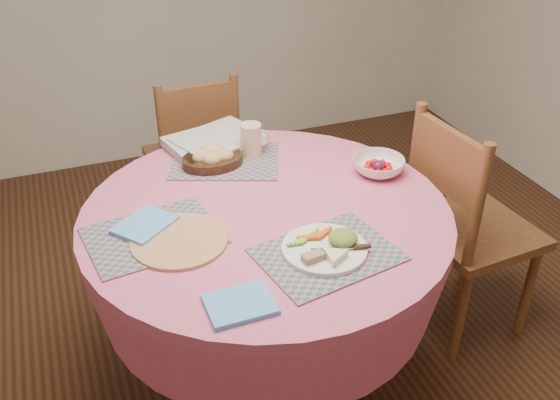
{
  "coord_description": "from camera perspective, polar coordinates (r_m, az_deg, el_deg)",
  "views": [
    {
      "loc": [
        -0.58,
        -1.64,
        1.87
      ],
      "look_at": [
        0.05,
        0.0,
        0.78
      ],
      "focal_mm": 40.0,
      "sensor_mm": 36.0,
      "label": 1
    }
  ],
  "objects": [
    {
      "name": "napkin_near",
      "position": [
        1.69,
        -3.68,
        -9.51
      ],
      "size": [
        0.18,
        0.14,
        0.01
      ],
      "primitive_type": "cube",
      "rotation": [
        0.0,
        0.0,
        0.01
      ],
      "color": "#5AA1E8",
      "rests_on": "dining_table"
    },
    {
      "name": "latte_mug",
      "position": [
        2.38,
        -2.61,
        5.53
      ],
      "size": [
        0.12,
        0.08,
        0.13
      ],
      "color": "beige",
      "rests_on": "placemat_back"
    },
    {
      "name": "placemat_front",
      "position": [
        1.87,
        4.33,
        -4.97
      ],
      "size": [
        0.45,
        0.37,
        0.01
      ],
      "primitive_type": "cube",
      "rotation": [
        0.0,
        0.0,
        0.18
      ],
      "color": "#14745C",
      "rests_on": "dining_table"
    },
    {
      "name": "chair_back",
      "position": [
        3.05,
        -7.79,
        4.07
      ],
      "size": [
        0.43,
        0.41,
        0.9
      ],
      "rotation": [
        0.0,
        0.0,
        3.18
      ],
      "color": "brown",
      "rests_on": "ground"
    },
    {
      "name": "dinner_plate",
      "position": [
        1.87,
        4.38,
        -4.31
      ],
      "size": [
        0.26,
        0.26,
        0.05
      ],
      "rotation": [
        0.0,
        0.0,
        0.18
      ],
      "color": "white",
      "rests_on": "placemat_front"
    },
    {
      "name": "placemat_left",
      "position": [
        1.99,
        -11.51,
        -3.21
      ],
      "size": [
        0.44,
        0.35,
        0.01
      ],
      "primitive_type": "cube",
      "rotation": [
        0.0,
        0.0,
        0.13
      ],
      "color": "#14745C",
      "rests_on": "dining_table"
    },
    {
      "name": "bread_bowl",
      "position": [
        2.34,
        -6.19,
        3.91
      ],
      "size": [
        0.23,
        0.23,
        0.08
      ],
      "color": "black",
      "rests_on": "placemat_back"
    },
    {
      "name": "chair_right",
      "position": [
        2.55,
        16.53,
        -2.08
      ],
      "size": [
        0.46,
        0.48,
        0.97
      ],
      "rotation": [
        0.0,
        0.0,
        1.65
      ],
      "color": "brown",
      "rests_on": "ground"
    },
    {
      "name": "dining_table",
      "position": [
        2.18,
        -1.23,
        -5.26
      ],
      "size": [
        1.24,
        1.24,
        0.75
      ],
      "color": "#D26278",
      "rests_on": "ground"
    },
    {
      "name": "ground",
      "position": [
        2.56,
        -1.08,
        -15.24
      ],
      "size": [
        4.0,
        4.0,
        0.0
      ],
      "primitive_type": "plane",
      "color": "#331C0F",
      "rests_on": "ground"
    },
    {
      "name": "newspaper_stack",
      "position": [
        2.47,
        -5.97,
        5.28
      ],
      "size": [
        0.41,
        0.35,
        0.04
      ],
      "rotation": [
        0.0,
        0.0,
        0.23
      ],
      "color": "silver",
      "rests_on": "dining_table"
    },
    {
      "name": "wicker_trivet",
      "position": [
        1.94,
        -9.19,
        -3.69
      ],
      "size": [
        0.3,
        0.3,
        0.01
      ],
      "primitive_type": "cylinder",
      "color": "#A77248",
      "rests_on": "dining_table"
    },
    {
      "name": "napkin_far",
      "position": [
        2.02,
        -12.24,
        -2.25
      ],
      "size": [
        0.23,
        0.22,
        0.01
      ],
      "primitive_type": "cube",
      "rotation": [
        0.0,
        0.0,
        0.67
      ],
      "color": "#5AA1E8",
      "rests_on": "placemat_left"
    },
    {
      "name": "fruit_bowl",
      "position": [
        2.31,
        8.98,
        3.08
      ],
      "size": [
        0.21,
        0.21,
        0.06
      ],
      "rotation": [
        0.0,
        0.0,
        -0.11
      ],
      "color": "white",
      "rests_on": "dining_table"
    },
    {
      "name": "placemat_back",
      "position": [
        2.38,
        -5.03,
        3.59
      ],
      "size": [
        0.48,
        0.43,
        0.01
      ],
      "primitive_type": "cube",
      "rotation": [
        0.0,
        0.0,
        -0.38
      ],
      "color": "#14745C",
      "rests_on": "dining_table"
    }
  ]
}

